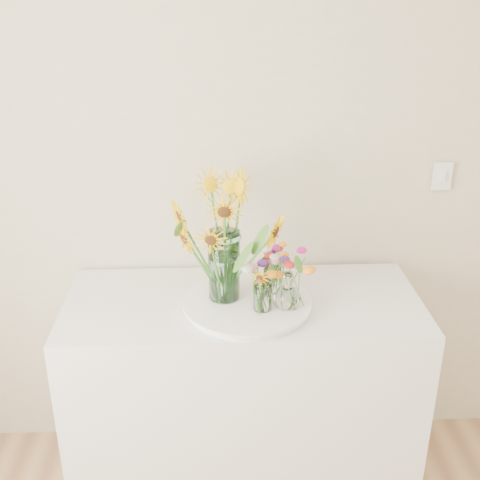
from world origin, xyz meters
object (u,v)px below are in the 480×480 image
Objects in this scene: counter at (243,393)px; small_vase_c at (272,278)px; tray at (247,305)px; small_vase_b at (288,291)px; small_vase_a at (263,296)px; mason_jar at (224,266)px.

small_vase_c is (0.12, 0.02, 0.54)m from counter.
small_vase_b is at bearing -18.56° from tray.
tray is 0.15m from small_vase_c.
tray is 3.96× the size of small_vase_a.
counter is 0.55m from small_vase_a.
tray is 0.18m from mason_jar.
mason_jar is at bearing -167.03° from small_vase_c.
tray reaches higher than counter.
tray is 0.18m from small_vase_b.
small_vase_a is (0.14, -0.10, -0.08)m from mason_jar.
small_vase_a reaches higher than counter.
mason_jar is 2.26× the size of small_vase_c.
small_vase_c is (0.10, 0.08, 0.07)m from tray.
tray is 0.11m from small_vase_a.
counter is 11.41× the size of small_vase_c.
small_vase_c is at bearing 109.47° from small_vase_b.
small_vase_b is 1.17× the size of small_vase_c.
small_vase_c is (0.05, 0.14, 0.00)m from small_vase_a.
small_vase_a is (0.05, -0.06, 0.07)m from tray.
small_vase_b is 0.13m from small_vase_c.
counter is at bearing 146.23° from small_vase_b.
tray is (0.01, -0.06, 0.46)m from counter.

